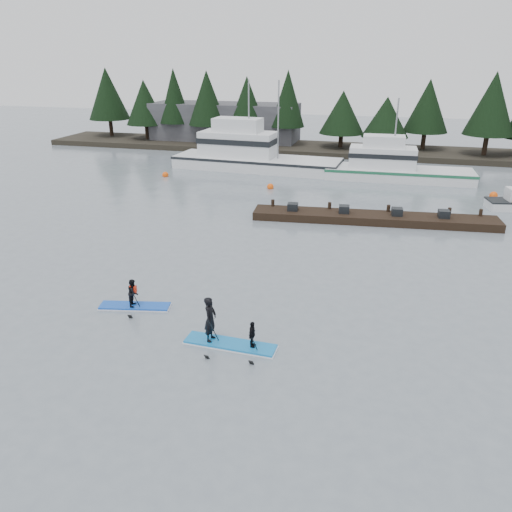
% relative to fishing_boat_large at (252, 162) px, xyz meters
% --- Properties ---
extents(ground, '(160.00, 160.00, 0.00)m').
position_rel_fishing_boat_large_xyz_m(ground, '(6.96, -30.83, -0.70)').
color(ground, slate).
rests_on(ground, ground).
extents(far_shore, '(70.00, 8.00, 0.60)m').
position_rel_fishing_boat_large_xyz_m(far_shore, '(6.96, 11.17, -0.40)').
color(far_shore, '#2D281E').
rests_on(far_shore, ground).
extents(treeline, '(60.00, 4.00, 8.00)m').
position_rel_fishing_boat_large_xyz_m(treeline, '(6.96, 11.17, -0.70)').
color(treeline, black).
rests_on(treeline, ground).
extents(waterfront_building, '(18.00, 6.00, 5.00)m').
position_rel_fishing_boat_large_xyz_m(waterfront_building, '(-7.04, 13.17, 1.80)').
color(waterfront_building, '#4C4C51').
rests_on(waterfront_building, ground).
extents(fishing_boat_large, '(16.55, 5.52, 9.36)m').
position_rel_fishing_boat_large_xyz_m(fishing_boat_large, '(0.00, 0.00, 0.00)').
color(fishing_boat_large, white).
rests_on(fishing_boat_large, ground).
extents(fishing_boat_medium, '(13.03, 4.04, 7.91)m').
position_rel_fishing_boat_large_xyz_m(fishing_boat_medium, '(13.65, -0.99, -0.15)').
color(fishing_boat_medium, white).
rests_on(fishing_boat_medium, ground).
extents(floating_dock, '(16.40, 3.63, 0.54)m').
position_rel_fishing_boat_large_xyz_m(floating_dock, '(12.39, -14.19, -0.43)').
color(floating_dock, black).
rests_on(floating_dock, ground).
extents(buoy_b, '(0.56, 0.56, 0.56)m').
position_rel_fishing_boat_large_xyz_m(buoy_b, '(3.56, -7.19, -0.70)').
color(buoy_b, '#FF560C').
rests_on(buoy_b, ground).
extents(buoy_a, '(0.57, 0.57, 0.57)m').
position_rel_fishing_boat_large_xyz_m(buoy_a, '(-6.91, -5.30, -0.70)').
color(buoy_a, '#FF560C').
rests_on(buoy_a, ground).
extents(buoy_c, '(0.63, 0.63, 0.63)m').
position_rel_fishing_boat_large_xyz_m(buoy_c, '(21.33, -5.48, -0.70)').
color(buoy_c, '#FF560C').
rests_on(buoy_c, ground).
extents(paddleboard_solo, '(3.21, 1.38, 1.84)m').
position_rel_fishing_boat_large_xyz_m(paddleboard_solo, '(2.56, -29.54, -0.24)').
color(paddleboard_solo, blue).
rests_on(paddleboard_solo, ground).
extents(paddleboard_duo, '(3.64, 1.19, 2.50)m').
position_rel_fishing_boat_large_xyz_m(paddleboard_duo, '(7.42, -31.47, -0.06)').
color(paddleboard_duo, '#1476C0').
rests_on(paddleboard_duo, ground).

